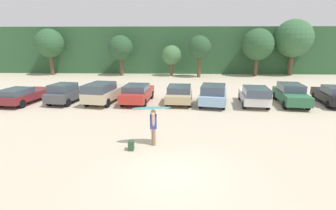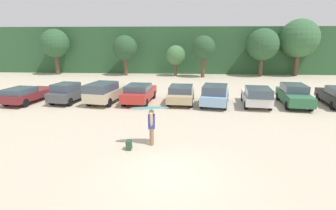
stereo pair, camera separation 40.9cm
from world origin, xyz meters
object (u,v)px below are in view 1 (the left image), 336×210
object	(u,v)px
parked_car_black	(335,95)
backpack_dropped	(131,145)
parked_car_dark_gray	(66,93)
parked_car_maroon	(23,95)
parked_car_champagne	(104,92)
parked_car_tan	(179,94)
parked_car_red	(137,93)
parked_car_sky_blue	(213,94)
parked_car_forest_green	(291,94)
parked_car_white	(254,95)
person_adult	(153,125)
surfboard_teal	(152,108)

from	to	relation	value
parked_car_black	backpack_dropped	size ratio (longest dim) A/B	10.73
backpack_dropped	parked_car_dark_gray	bearing A→B (deg)	126.97
parked_car_maroon	parked_car_champagne	xyz separation A→B (m)	(6.31, 0.41, 0.19)
parked_car_maroon	parked_car_tan	distance (m)	12.32
parked_car_red	parked_car_sky_blue	bearing A→B (deg)	-89.76
parked_car_forest_green	parked_car_white	bearing A→B (deg)	107.18
parked_car_champagne	backpack_dropped	xyz separation A→B (m)	(3.73, -8.99, -0.67)
parked_car_sky_blue	parked_car_forest_green	xyz separation A→B (m)	(6.03, 0.38, -0.01)
parked_car_maroon	person_adult	xyz separation A→B (m)	(11.01, -7.83, 0.27)
parked_car_white	parked_car_tan	bearing A→B (deg)	90.01
parked_car_maroon	surfboard_teal	distance (m)	13.54
parked_car_red	parked_car_champagne	bearing A→B (deg)	99.90
parked_car_maroon	parked_car_sky_blue	bearing A→B (deg)	-81.85
parked_car_forest_green	parked_car_black	distance (m)	3.33
parked_car_maroon	parked_car_sky_blue	distance (m)	14.92
backpack_dropped	parked_car_red	bearing A→B (deg)	96.77
parked_car_forest_green	person_adult	bearing A→B (deg)	137.14
parked_car_dark_gray	parked_car_forest_green	world-z (taller)	parked_car_forest_green
parked_car_dark_gray	parked_car_black	distance (m)	20.99
parked_car_champagne	backpack_dropped	distance (m)	9.76
parked_car_champagne	parked_car_white	size ratio (longest dim) A/B	1.09
parked_car_red	parked_car_white	size ratio (longest dim) A/B	1.02
parked_car_dark_gray	parked_car_sky_blue	world-z (taller)	parked_car_sky_blue
parked_car_champagne	parked_car_red	size ratio (longest dim) A/B	1.06
parked_car_maroon	surfboard_teal	world-z (taller)	surfboard_teal
parked_car_white	backpack_dropped	xyz separation A→B (m)	(-7.95, -8.61, -0.58)
parked_car_maroon	parked_car_red	xyz separation A→B (m)	(8.95, 0.65, 0.08)
backpack_dropped	person_adult	bearing A→B (deg)	37.70
parked_car_forest_green	person_adult	xyz separation A→B (m)	(-9.94, -8.39, 0.16)
parked_car_red	parked_car_forest_green	size ratio (longest dim) A/B	0.96
parked_car_maroon	parked_car_red	world-z (taller)	parked_car_red
parked_car_red	parked_car_white	world-z (taller)	parked_car_white
parked_car_maroon	parked_car_champagne	bearing A→B (deg)	-78.79
parked_car_maroon	parked_car_white	xyz separation A→B (m)	(17.99, 0.02, 0.10)
parked_car_tan	person_adult	bearing A→B (deg)	175.19
parked_car_dark_gray	parked_car_champagne	bearing A→B (deg)	-80.48
backpack_dropped	parked_car_champagne	bearing A→B (deg)	112.53
parked_car_tan	person_adult	distance (m)	8.65
person_adult	parked_car_champagne	bearing A→B (deg)	-65.11
surfboard_teal	parked_car_maroon	bearing A→B (deg)	-44.16
parked_car_champagne	surfboard_teal	bearing A→B (deg)	-141.22
parked_car_black	person_adult	world-z (taller)	person_adult
parked_car_dark_gray	parked_car_black	bearing A→B (deg)	-80.39
parked_car_red	parked_car_sky_blue	size ratio (longest dim) A/B	1.00
parked_car_maroon	parked_car_dark_gray	world-z (taller)	parked_car_dark_gray
parked_car_sky_blue	parked_car_black	bearing A→B (deg)	-76.73
parked_car_maroon	parked_car_forest_green	world-z (taller)	parked_car_forest_green
parked_car_red	backpack_dropped	bearing A→B (deg)	-168.44
parked_car_maroon	parked_car_forest_green	bearing A→B (deg)	-80.98
parked_car_black	parked_car_champagne	bearing A→B (deg)	98.53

